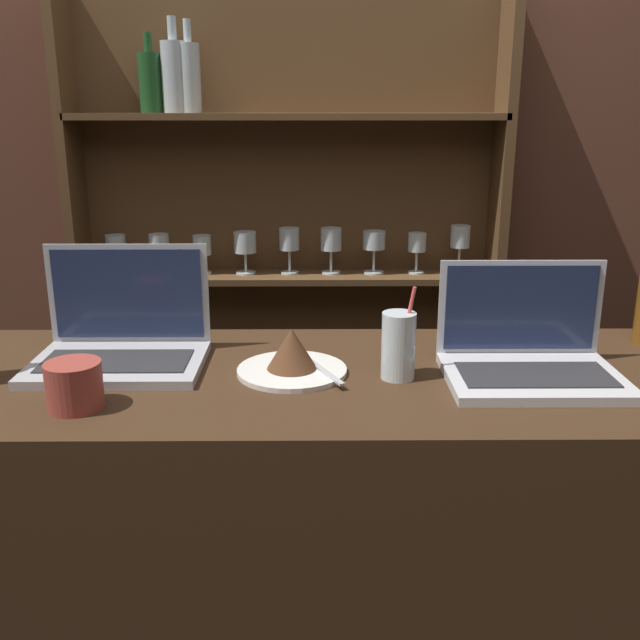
{
  "coord_description": "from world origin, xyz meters",
  "views": [
    {
      "loc": [
        0.08,
        -1.0,
        1.59
      ],
      "look_at": [
        0.09,
        0.32,
        1.2
      ],
      "focal_mm": 40.0,
      "sensor_mm": 36.0,
      "label": 1
    }
  ],
  "objects_px": {
    "cake_plate": "(292,357)",
    "coffee_cup": "(74,385)",
    "laptop_far": "(529,354)",
    "water_glass": "(398,346)",
    "laptop_near": "(122,339)"
  },
  "relations": [
    {
      "from": "cake_plate",
      "to": "coffee_cup",
      "type": "xyz_separation_m",
      "value": [
        -0.37,
        -0.16,
        0.01
      ]
    },
    {
      "from": "laptop_near",
      "to": "cake_plate",
      "type": "bearing_deg",
      "value": -11.32
    },
    {
      "from": "cake_plate",
      "to": "water_glass",
      "type": "height_order",
      "value": "water_glass"
    },
    {
      "from": "laptop_near",
      "to": "water_glass",
      "type": "relative_size",
      "value": 1.87
    },
    {
      "from": "water_glass",
      "to": "coffee_cup",
      "type": "height_order",
      "value": "water_glass"
    },
    {
      "from": "laptop_near",
      "to": "coffee_cup",
      "type": "height_order",
      "value": "laptop_near"
    },
    {
      "from": "laptop_near",
      "to": "cake_plate",
      "type": "xyz_separation_m",
      "value": [
        0.34,
        -0.07,
        -0.01
      ]
    },
    {
      "from": "laptop_far",
      "to": "water_glass",
      "type": "xyz_separation_m",
      "value": [
        -0.25,
        -0.01,
        0.02
      ]
    },
    {
      "from": "laptop_near",
      "to": "water_glass",
      "type": "height_order",
      "value": "laptop_near"
    },
    {
      "from": "laptop_near",
      "to": "laptop_far",
      "type": "distance_m",
      "value": 0.8
    },
    {
      "from": "cake_plate",
      "to": "coffee_cup",
      "type": "distance_m",
      "value": 0.4
    },
    {
      "from": "laptop_far",
      "to": "water_glass",
      "type": "height_order",
      "value": "laptop_far"
    },
    {
      "from": "laptop_near",
      "to": "laptop_far",
      "type": "xyz_separation_m",
      "value": [
        0.8,
        -0.08,
        -0.01
      ]
    },
    {
      "from": "water_glass",
      "to": "coffee_cup",
      "type": "bearing_deg",
      "value": -166.34
    },
    {
      "from": "laptop_far",
      "to": "coffee_cup",
      "type": "bearing_deg",
      "value": -169.62
    }
  ]
}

